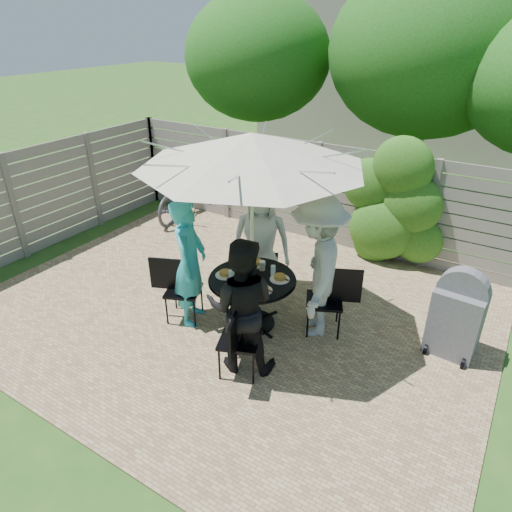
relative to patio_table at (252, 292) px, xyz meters
The scene contains 23 objects.
backyard_envelope 10.42m from the patio_table, 92.08° to the left, with size 60.00×60.00×5.00m.
patio_table is the anchor object (origin of this frame).
umbrella 1.91m from the patio_table, 90.00° to the right, with size 3.55×3.55×2.62m.
chair_back 0.99m from the patio_table, 113.61° to the left, with size 0.65×0.76×1.00m.
person_back 0.91m from the patio_table, 113.54° to the left, with size 0.87×0.56×1.77m, color silver.
chair_left 0.99m from the patio_table, 156.46° to the right, with size 0.71×0.59×0.93m.
person_left 0.91m from the patio_table, 156.46° to the right, with size 0.65×0.43×1.78m, color #2BAABC.
chair_front 0.99m from the patio_table, 66.51° to the right, with size 0.59×0.73×0.95m.
person_front 0.89m from the patio_table, 66.46° to the right, with size 0.82×0.64×1.69m, color black.
chair_right 0.99m from the patio_table, 23.56° to the left, with size 0.73×0.61×0.96m.
person_right 0.94m from the patio_table, 23.54° to the left, with size 1.24×0.71×1.92m, color #ADB0AB.
plate_back 0.44m from the patio_table, 113.54° to the left, with size 0.26×0.26×0.06m.
plate_left 0.44m from the patio_table, 156.46° to the right, with size 0.26×0.26×0.06m.
plate_front 0.44m from the patio_table, 66.46° to the right, with size 0.26×0.26×0.06m.
plate_right 0.44m from the patio_table, 23.54° to the left, with size 0.26×0.26×0.06m.
plate_extra 0.43m from the patio_table, 35.50° to the right, with size 0.24×0.24×0.06m.
glass_back 0.41m from the patio_table, 135.54° to the left, with size 0.07×0.07×0.14m, color silver.
glass_left 0.41m from the patio_table, 134.46° to the right, with size 0.07×0.07×0.14m, color silver.
glass_right 0.41m from the patio_table, 45.54° to the left, with size 0.07×0.07×0.14m, color silver.
syrup_jug 0.31m from the patio_table, 163.73° to the left, with size 0.09×0.09×0.16m, color #59280C.
coffee_cup 0.37m from the patio_table, 89.10° to the left, with size 0.08×0.08×0.12m, color #C6B293.
bicycle 4.15m from the patio_table, 142.72° to the left, with size 0.67×1.93×1.01m, color #333338.
bbq_grill 2.55m from the patio_table, 18.96° to the left, with size 0.61×0.49×1.19m.
Camera 1 is at (3.21, -4.24, 3.76)m, focal length 32.00 mm.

